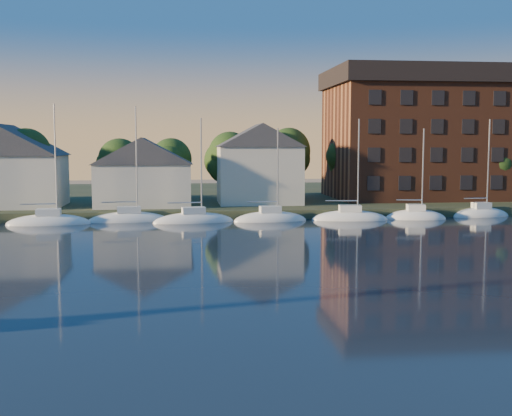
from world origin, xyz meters
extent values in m
plane|color=black|center=(0.00, 0.00, 0.00)|extent=(260.00, 260.00, 0.00)
cube|color=#2D3921|center=(0.00, 75.00, 0.00)|extent=(160.00, 50.00, 2.00)
cube|color=brown|center=(0.00, 52.00, 0.00)|extent=(120.00, 3.00, 1.00)
cube|color=beige|center=(-22.00, 58.00, 4.00)|extent=(13.00, 9.00, 6.00)
cube|color=beige|center=(-6.00, 57.00, 3.50)|extent=(11.00, 8.00, 5.00)
cube|color=beige|center=(8.00, 59.00, 4.50)|extent=(10.00, 8.00, 7.00)
cube|color=brown|center=(34.00, 65.00, 8.50)|extent=(30.00, 16.00, 15.00)
cube|color=black|center=(34.00, 65.00, 17.20)|extent=(31.00, 17.00, 2.40)
cylinder|color=#39231A|center=(-18.00, 63.00, 2.75)|extent=(0.50, 0.50, 3.50)
sphere|color=#1C3613|center=(-18.00, 63.00, 7.20)|extent=(5.40, 5.40, 5.40)
cylinder|color=#39231A|center=(-10.00, 63.00, 2.75)|extent=(0.50, 0.50, 3.50)
sphere|color=#1C3613|center=(-10.00, 63.00, 7.20)|extent=(5.40, 5.40, 5.40)
cylinder|color=#39231A|center=(-2.00, 63.00, 2.75)|extent=(0.50, 0.50, 3.50)
sphere|color=#1C3613|center=(-2.00, 63.00, 7.20)|extent=(5.40, 5.40, 5.40)
cylinder|color=#39231A|center=(6.00, 63.00, 2.75)|extent=(0.50, 0.50, 3.50)
sphere|color=#1C3613|center=(6.00, 63.00, 7.20)|extent=(5.40, 5.40, 5.40)
cylinder|color=#39231A|center=(14.00, 63.00, 2.75)|extent=(0.50, 0.50, 3.50)
sphere|color=#1C3613|center=(14.00, 63.00, 7.20)|extent=(5.40, 5.40, 5.40)
cylinder|color=#39231A|center=(22.00, 63.00, 2.75)|extent=(0.50, 0.50, 3.50)
sphere|color=#1C3613|center=(22.00, 63.00, 7.20)|extent=(5.40, 5.40, 5.40)
cylinder|color=#39231A|center=(30.00, 63.00, 2.75)|extent=(0.50, 0.50, 3.50)
sphere|color=#1C3613|center=(30.00, 63.00, 7.20)|extent=(5.40, 5.40, 5.40)
cylinder|color=#39231A|center=(38.00, 63.00, 2.75)|extent=(0.50, 0.50, 3.50)
sphere|color=#1C3613|center=(38.00, 63.00, 7.20)|extent=(5.40, 5.40, 5.40)
ellipsoid|color=white|center=(-16.00, 49.00, 0.00)|extent=(7.50, 2.40, 2.20)
cube|color=white|center=(-16.00, 49.00, 1.30)|extent=(2.10, 1.32, 0.70)
cylinder|color=#A5A8AD|center=(-15.25, 49.00, 5.95)|extent=(0.16, 0.16, 10.00)
cylinder|color=#A5A8AD|center=(-16.82, 49.00, 2.15)|extent=(3.15, 0.12, 0.12)
ellipsoid|color=white|center=(-8.00, 49.00, 0.00)|extent=(7.50, 2.40, 2.20)
cube|color=white|center=(-8.00, 49.00, 1.30)|extent=(2.10, 1.32, 0.70)
cylinder|color=#A5A8AD|center=(-7.25, 49.00, 5.95)|extent=(0.16, 0.16, 10.00)
cylinder|color=#A5A8AD|center=(-8.82, 49.00, 2.15)|extent=(3.15, 0.12, 0.12)
ellipsoid|color=white|center=(0.00, 49.00, 0.00)|extent=(7.50, 2.40, 2.20)
cube|color=white|center=(0.00, 49.00, 1.30)|extent=(2.10, 1.32, 0.70)
cylinder|color=#A5A8AD|center=(0.75, 49.00, 5.95)|extent=(0.16, 0.16, 10.00)
cylinder|color=#A5A8AD|center=(-0.82, 49.00, 2.15)|extent=(3.15, 0.12, 0.12)
ellipsoid|color=white|center=(8.00, 49.00, 0.00)|extent=(7.50, 2.40, 2.20)
cube|color=white|center=(8.00, 49.00, 1.30)|extent=(2.10, 1.32, 0.70)
cylinder|color=#A5A8AD|center=(8.75, 49.00, 5.95)|extent=(0.16, 0.16, 10.00)
cylinder|color=#A5A8AD|center=(7.17, 49.00, 2.15)|extent=(3.15, 0.12, 0.12)
ellipsoid|color=white|center=(16.00, 49.00, 0.00)|extent=(7.50, 2.40, 2.20)
cube|color=white|center=(16.00, 49.00, 1.30)|extent=(2.10, 1.32, 0.70)
cylinder|color=#A5A8AD|center=(16.75, 49.00, 5.95)|extent=(0.16, 0.16, 10.00)
cylinder|color=#A5A8AD|center=(15.18, 49.00, 2.15)|extent=(3.15, 0.12, 0.12)
ellipsoid|color=white|center=(24.00, 49.00, 0.00)|extent=(7.50, 2.40, 2.20)
cube|color=white|center=(24.00, 49.00, 1.30)|extent=(2.10, 1.32, 0.70)
cylinder|color=#A5A8AD|center=(24.75, 49.00, 5.95)|extent=(0.16, 0.16, 10.00)
cylinder|color=#A5A8AD|center=(23.18, 49.00, 2.15)|extent=(3.15, 0.12, 0.12)
ellipsoid|color=white|center=(32.00, 49.00, 0.00)|extent=(7.50, 2.40, 2.20)
cube|color=white|center=(32.00, 49.00, 1.30)|extent=(2.10, 1.32, 0.70)
cylinder|color=#A5A8AD|center=(32.75, 49.00, 5.95)|extent=(0.16, 0.16, 10.00)
cylinder|color=#A5A8AD|center=(31.18, 49.00, 2.15)|extent=(3.15, 0.12, 0.12)
camera|label=1|loc=(-1.57, -19.81, 8.41)|focal=45.00mm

